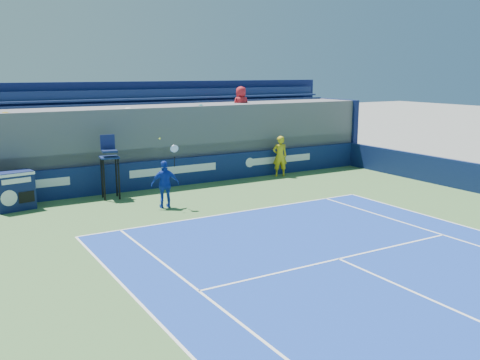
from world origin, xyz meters
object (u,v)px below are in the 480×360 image
match_clock (14,190)px  umpire_chair (109,160)px  ball_person (280,156)px  tennis_player (165,184)px

match_clock → umpire_chair: size_ratio=0.57×
ball_person → match_clock: 11.72m
ball_person → match_clock: ball_person is taller
umpire_chair → tennis_player: tennis_player is taller
match_clock → tennis_player: size_ratio=0.55×
ball_person → tennis_player: tennis_player is taller
match_clock → tennis_player: 5.35m
tennis_player → umpire_chair: bearing=117.1°
ball_person → match_clock: size_ratio=1.34×
ball_person → umpire_chair: umpire_chair is taller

